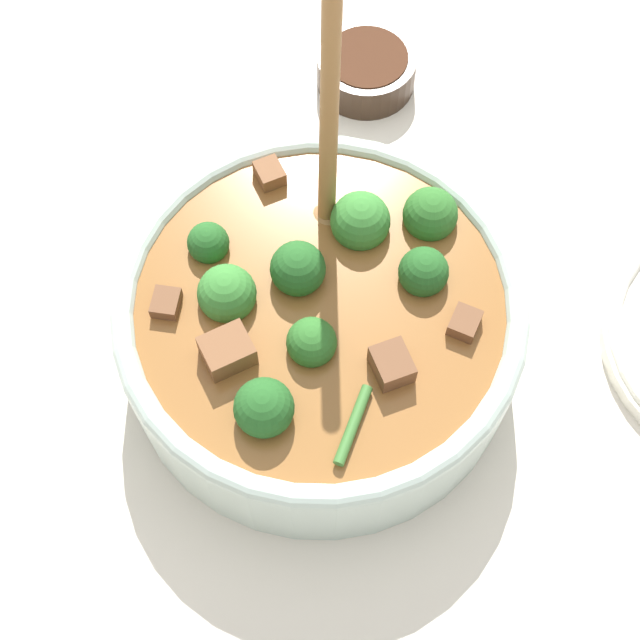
% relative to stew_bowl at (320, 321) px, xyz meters
% --- Properties ---
extents(ground_plane, '(4.00, 4.00, 0.00)m').
position_rel_stew_bowl_xyz_m(ground_plane, '(-0.00, 0.00, -0.05)').
color(ground_plane, silver).
extents(stew_bowl, '(0.27, 0.27, 0.30)m').
position_rel_stew_bowl_xyz_m(stew_bowl, '(0.00, 0.00, 0.00)').
color(stew_bowl, '#B2C6BC').
rests_on(stew_bowl, ground_plane).
extents(condiment_bowl, '(0.08, 0.08, 0.03)m').
position_rel_stew_bowl_xyz_m(condiment_bowl, '(0.14, -0.22, -0.03)').
color(condiment_bowl, black).
rests_on(condiment_bowl, ground_plane).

